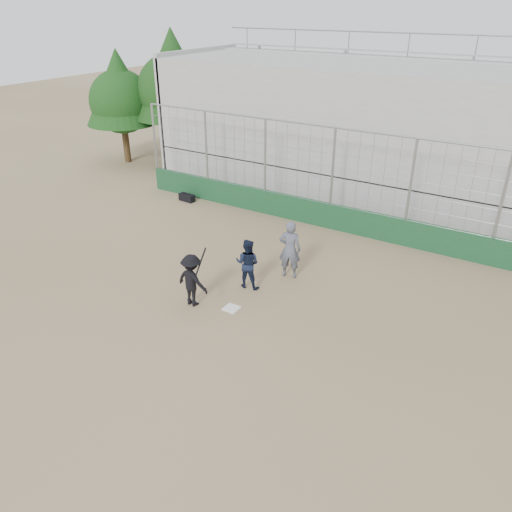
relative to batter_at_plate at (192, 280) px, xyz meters
The scene contains 10 objects.
ground 1.44m from the batter_at_plate, 18.60° to the left, with size 90.00×90.00×0.00m, color brown.
home_plate 1.44m from the batter_at_plate, 18.60° to the left, with size 0.44×0.44×0.02m, color white.
backstop 7.46m from the batter_at_plate, 81.34° to the left, with size 18.10×0.25×4.04m.
bleachers 12.56m from the batter_at_plate, 84.79° to the left, with size 20.25×6.70×6.98m.
tree_left 15.48m from the batter_at_plate, 130.96° to the left, with size 4.48×4.48×7.00m.
tree_right 16.11m from the batter_at_plate, 141.41° to the left, with size 3.84×3.84×6.00m.
batter_at_plate is the anchor object (origin of this frame).
catcher_crouched 1.92m from the batter_at_plate, 63.30° to the left, with size 0.89×0.74×1.13m.
umpire 3.44m from the batter_at_plate, 61.35° to the left, with size 0.72×0.47×1.78m, color #4E5463.
equipment_bag 8.78m from the batter_at_plate, 129.87° to the left, with size 0.78×0.38×0.36m.
Camera 1 is at (7.15, -10.24, 8.19)m, focal length 35.00 mm.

